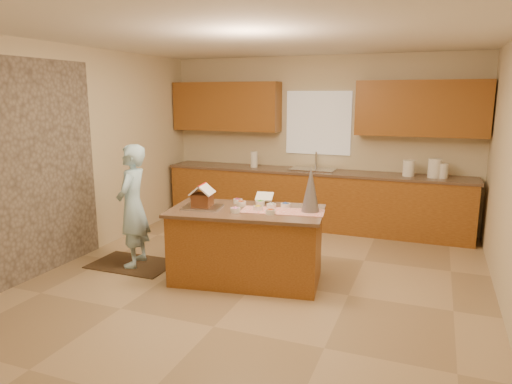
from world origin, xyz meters
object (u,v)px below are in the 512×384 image
gingerbread_house (202,198)px  island_base (247,247)px  tinsel_tree (311,190)px  boy (133,206)px

gingerbread_house → island_base: bearing=13.9°
tinsel_tree → gingerbread_house: (-1.18, -0.27, -0.13)m
island_base → tinsel_tree: bearing=3.7°
gingerbread_house → boy: bearing=176.6°
tinsel_tree → gingerbread_house: tinsel_tree is taller
tinsel_tree → island_base: bearing=-167.6°
boy → gingerbread_house: bearing=74.0°
island_base → boy: (-1.48, -0.06, 0.36)m
tinsel_tree → gingerbread_house: 1.22m
island_base → tinsel_tree: (0.69, 0.15, 0.69)m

